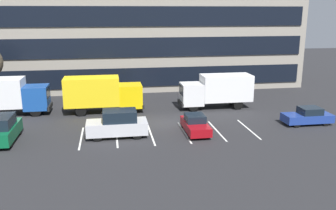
{
  "coord_description": "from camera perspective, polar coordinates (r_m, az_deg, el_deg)",
  "views": [
    {
      "loc": [
        -4.61,
        -31.22,
        9.83
      ],
      "look_at": [
        0.65,
        0.91,
        1.4
      ],
      "focal_mm": 39.07,
      "sensor_mm": 36.0,
      "label": 1
    }
  ],
  "objects": [
    {
      "name": "lot_markings",
      "position": [
        30.26,
        -0.02,
        -4.44
      ],
      "size": [
        14.14,
        5.4,
        0.01
      ],
      "color": "silver",
      "rests_on": "ground_plane"
    },
    {
      "name": "box_truck_yellow_all",
      "position": [
        36.52,
        -10.27,
        1.9
      ],
      "size": [
        7.67,
        2.54,
        3.56
      ],
      "color": "yellow",
      "rests_on": "ground_plane"
    },
    {
      "name": "ground_plane",
      "position": [
        33.06,
        -0.85,
        -2.79
      ],
      "size": [
        120.0,
        120.0,
        0.0
      ],
      "primitive_type": "plane",
      "color": "#262628"
    },
    {
      "name": "suv_silver",
      "position": [
        29.47,
        -7.85,
        -2.95
      ],
      "size": [
        4.82,
        2.04,
        2.18
      ],
      "color": "silver",
      "rests_on": "ground_plane"
    },
    {
      "name": "sedan_maroon",
      "position": [
        30.35,
        4.28,
        -3.02
      ],
      "size": [
        1.76,
        4.19,
        1.5
      ],
      "color": "maroon",
      "rests_on": "ground_plane"
    },
    {
      "name": "box_truck_white",
      "position": [
        38.03,
        7.67,
        2.41
      ],
      "size": [
        7.44,
        2.46,
        3.45
      ],
      "color": "white",
      "rests_on": "ground_plane"
    },
    {
      "name": "office_building",
      "position": [
        49.4,
        -4.09,
        15.61
      ],
      "size": [
        40.76,
        10.97,
        21.6
      ],
      "color": "gray",
      "rests_on": "ground_plane"
    },
    {
      "name": "sedan_navy",
      "position": [
        34.79,
        20.97,
        -1.65
      ],
      "size": [
        4.29,
        1.8,
        1.54
      ],
      "color": "navy",
      "rests_on": "ground_plane"
    },
    {
      "name": "suv_forest",
      "position": [
        30.78,
        -24.47,
        -3.47
      ],
      "size": [
        1.97,
        4.66,
        2.11
      ],
      "color": "#0C5933",
      "rests_on": "ground_plane"
    },
    {
      "name": "box_truck_blue",
      "position": [
        38.41,
        -23.98,
        1.51
      ],
      "size": [
        7.73,
        2.56,
        3.59
      ],
      "color": "#194799",
      "rests_on": "ground_plane"
    }
  ]
}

